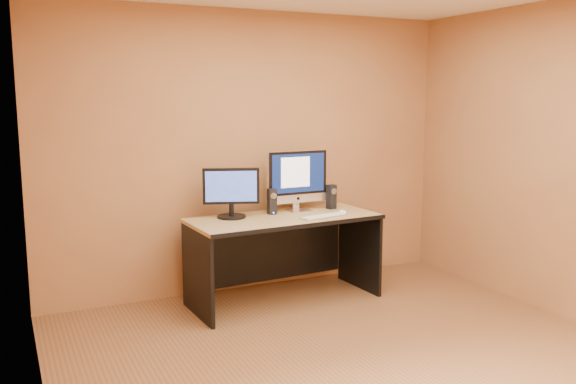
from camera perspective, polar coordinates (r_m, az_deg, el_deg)
name	(u,v)px	position (r m, az deg, el deg)	size (l,w,h in m)	color
floor	(365,367)	(4.34, 7.26, -15.95)	(4.00, 4.00, 0.00)	brown
walls	(370,178)	(3.97, 7.64, 1.32)	(4.00, 4.00, 2.60)	#996B3D
desk	(284,259)	(5.45, -0.36, -6.29)	(1.66, 0.73, 0.77)	tan
imac	(299,180)	(5.57, 1.01, 1.08)	(0.59, 0.22, 0.57)	silver
second_monitor	(231,193)	(5.30, -5.34, -0.10)	(0.50, 0.25, 0.44)	black
speaker_left	(272,202)	(5.46, -1.50, -0.90)	(0.07, 0.07, 0.23)	black
speaker_right	(331,197)	(5.73, 4.08, -0.45)	(0.07, 0.07, 0.23)	black
keyboard	(324,216)	(5.35, 3.37, -2.28)	(0.45, 0.12, 0.02)	silver
mouse	(342,212)	(5.52, 5.11, -1.84)	(0.06, 0.11, 0.04)	white
cable_a	(299,208)	(5.76, 1.02, -1.49)	(0.01, 0.01, 0.23)	black
cable_b	(296,209)	(5.71, 0.79, -1.59)	(0.01, 0.01, 0.19)	black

